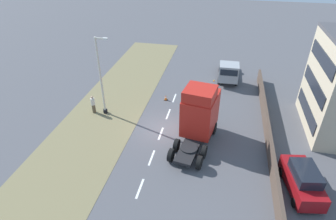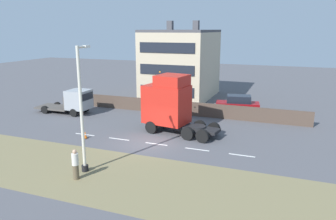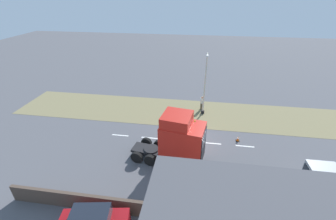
{
  "view_description": "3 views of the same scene",
  "coord_description": "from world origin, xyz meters",
  "px_view_note": "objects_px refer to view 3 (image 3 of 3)",
  "views": [
    {
      "loc": [
        4.65,
        -19.84,
        14.93
      ],
      "look_at": [
        0.77,
        -1.3,
        2.92
      ],
      "focal_mm": 30.0,
      "sensor_mm": 36.0,
      "label": 1
    },
    {
      "loc": [
        -21.54,
        -9.9,
        8.46
      ],
      "look_at": [
        -0.78,
        -1.95,
        2.94
      ],
      "focal_mm": 35.0,
      "sensor_mm": 36.0,
      "label": 2
    },
    {
      "loc": [
        18.68,
        0.79,
        13.69
      ],
      "look_at": [
        -2.29,
        -2.32,
        2.2
      ],
      "focal_mm": 24.0,
      "sensor_mm": 36.0,
      "label": 3
    }
  ],
  "objects_px": {
    "pedestrian": "(202,103)",
    "lorry_cab": "(180,140)",
    "traffic_cone_lead": "(238,139)",
    "lamp_post": "(205,88)",
    "flatbed_truck": "(330,184)"
  },
  "relations": [
    {
      "from": "lorry_cab",
      "to": "pedestrian",
      "type": "height_order",
      "value": "lorry_cab"
    },
    {
      "from": "lamp_post",
      "to": "pedestrian",
      "type": "xyz_separation_m",
      "value": [
        -1.15,
        -0.16,
        -2.51
      ]
    },
    {
      "from": "lamp_post",
      "to": "pedestrian",
      "type": "distance_m",
      "value": 2.77
    },
    {
      "from": "lorry_cab",
      "to": "traffic_cone_lead",
      "type": "height_order",
      "value": "lorry_cab"
    },
    {
      "from": "flatbed_truck",
      "to": "pedestrian",
      "type": "xyz_separation_m",
      "value": [
        -12.57,
        -9.3,
        -0.43
      ]
    },
    {
      "from": "lorry_cab",
      "to": "traffic_cone_lead",
      "type": "relative_size",
      "value": 11.5
    },
    {
      "from": "flatbed_truck",
      "to": "lamp_post",
      "type": "bearing_deg",
      "value": 37.88
    },
    {
      "from": "lamp_post",
      "to": "traffic_cone_lead",
      "type": "relative_size",
      "value": 13.04
    },
    {
      "from": "lorry_cab",
      "to": "flatbed_truck",
      "type": "height_order",
      "value": "lorry_cab"
    },
    {
      "from": "pedestrian",
      "to": "traffic_cone_lead",
      "type": "xyz_separation_m",
      "value": [
        6.35,
        3.79,
        -0.62
      ]
    },
    {
      "from": "pedestrian",
      "to": "traffic_cone_lead",
      "type": "bearing_deg",
      "value": 30.82
    },
    {
      "from": "pedestrian",
      "to": "lorry_cab",
      "type": "bearing_deg",
      "value": -9.9
    },
    {
      "from": "lamp_post",
      "to": "pedestrian",
      "type": "height_order",
      "value": "lamp_post"
    },
    {
      "from": "flatbed_truck",
      "to": "pedestrian",
      "type": "bearing_deg",
      "value": 35.7
    },
    {
      "from": "lorry_cab",
      "to": "lamp_post",
      "type": "distance_m",
      "value": 9.5
    }
  ]
}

